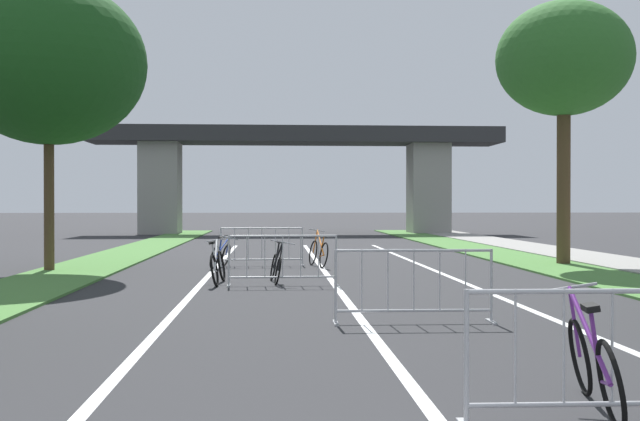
# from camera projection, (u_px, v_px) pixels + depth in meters

# --- Properties ---
(grass_verge_left) EXTENTS (2.17, 50.71, 0.05)m
(grass_verge_left) POSITION_uv_depth(u_px,v_px,m) (105.00, 261.00, 22.20)
(grass_verge_left) COLOR #477A38
(grass_verge_left) RESTS_ON ground
(grass_verge_right) EXTENTS (2.17, 50.71, 0.05)m
(grass_verge_right) POSITION_uv_depth(u_px,v_px,m) (521.00, 259.00, 22.95)
(grass_verge_right) COLOR #477A38
(grass_verge_right) RESTS_ON ground
(sidewalk_path_right) EXTENTS (2.38, 50.71, 0.08)m
(sidewalk_path_right) POSITION_uv_depth(u_px,v_px,m) (595.00, 258.00, 23.09)
(sidewalk_path_right) COLOR gray
(sidewalk_path_right) RESTS_ON ground
(lane_stripe_center) EXTENTS (0.14, 29.34, 0.01)m
(lane_stripe_center) POSITION_uv_depth(u_px,v_px,m) (332.00, 282.00, 16.51)
(lane_stripe_center) COLOR silver
(lane_stripe_center) RESTS_ON ground
(lane_stripe_right_lane) EXTENTS (0.14, 29.34, 0.01)m
(lane_stripe_right_lane) POSITION_uv_depth(u_px,v_px,m) (460.00, 281.00, 16.68)
(lane_stripe_right_lane) COLOR silver
(lane_stripe_right_lane) RESTS_ON ground
(lane_stripe_left_lane) EXTENTS (0.14, 29.34, 0.01)m
(lane_stripe_left_lane) POSITION_uv_depth(u_px,v_px,m) (202.00, 282.00, 16.34)
(lane_stripe_left_lane) COLOR silver
(lane_stripe_left_lane) RESTS_ON ground
(overpass_bridge) EXTENTS (23.44, 3.46, 6.06)m
(overpass_bridge) POSITION_uv_depth(u_px,v_px,m) (296.00, 158.00, 43.66)
(overpass_bridge) COLOR #2D2D30
(overpass_bridge) RESTS_ON ground
(tree_left_maple_mid) EXTENTS (4.81, 4.81, 7.25)m
(tree_left_maple_mid) POSITION_uv_depth(u_px,v_px,m) (49.00, 63.00, 18.93)
(tree_left_maple_mid) COLOR #4C3823
(tree_left_maple_mid) RESTS_ON ground
(tree_right_pine_near) EXTENTS (3.71, 3.71, 7.29)m
(tree_right_pine_near) POSITION_uv_depth(u_px,v_px,m) (564.00, 60.00, 21.04)
(tree_right_pine_near) COLOR #4C3823
(tree_right_pine_near) RESTS_ON ground
(crowd_barrier_nearest) EXTENTS (2.28, 0.47, 1.05)m
(crowd_barrier_nearest) POSITION_uv_depth(u_px,v_px,m) (612.00, 359.00, 5.73)
(crowd_barrier_nearest) COLOR #ADADB2
(crowd_barrier_nearest) RESTS_ON ground
(crowd_barrier_second) EXTENTS (2.28, 0.47, 1.05)m
(crowd_barrier_second) POSITION_uv_depth(u_px,v_px,m) (414.00, 287.00, 10.75)
(crowd_barrier_second) COLOR #ADADB2
(crowd_barrier_second) RESTS_ON ground
(crowd_barrier_third) EXTENTS (2.28, 0.49, 1.05)m
(crowd_barrier_third) POSITION_uv_depth(u_px,v_px,m) (283.00, 261.00, 15.70)
(crowd_barrier_third) COLOR #ADADB2
(crowd_barrier_third) RESTS_ON ground
(crowd_barrier_fourth) EXTENTS (2.30, 0.57, 1.05)m
(crowd_barrier_fourth) POSITION_uv_depth(u_px,v_px,m) (262.00, 247.00, 20.73)
(crowd_barrier_fourth) COLOR #ADADB2
(crowd_barrier_fourth) RESTS_ON ground
(bicycle_purple_0) EXTENTS (0.48, 1.74, 1.01)m
(bicycle_purple_0) POSITION_uv_depth(u_px,v_px,m) (593.00, 365.00, 6.16)
(bicycle_purple_0) COLOR black
(bicycle_purple_0) RESTS_ON ground
(bicycle_blue_1) EXTENTS (0.75, 1.56, 0.86)m
(bicycle_blue_1) POSITION_uv_depth(u_px,v_px,m) (221.00, 255.00, 20.08)
(bicycle_blue_1) COLOR black
(bicycle_blue_1) RESTS_ON ground
(bicycle_black_2) EXTENTS (0.56, 1.56, 0.95)m
(bicycle_black_2) POSITION_uv_depth(u_px,v_px,m) (276.00, 266.00, 16.28)
(bicycle_black_2) COLOR black
(bicycle_black_2) RESTS_ON ground
(bicycle_orange_3) EXTENTS (0.52, 1.77, 1.02)m
(bicycle_orange_3) POSITION_uv_depth(u_px,v_px,m) (319.00, 252.00, 20.47)
(bicycle_orange_3) COLOR black
(bicycle_orange_3) RESTS_ON ground
(bicycle_silver_5) EXTENTS (0.49, 1.77, 0.96)m
(bicycle_silver_5) POSITION_uv_depth(u_px,v_px,m) (218.00, 267.00, 16.01)
(bicycle_silver_5) COLOR black
(bicycle_silver_5) RESTS_ON ground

